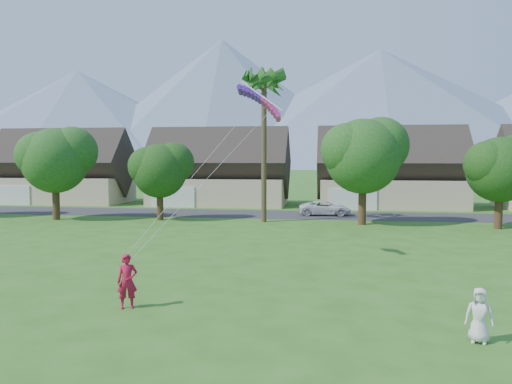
% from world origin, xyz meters
% --- Properties ---
extents(ground, '(500.00, 500.00, 0.00)m').
position_xyz_m(ground, '(0.00, 0.00, 0.00)').
color(ground, '#2D6019').
rests_on(ground, ground).
extents(street, '(90.00, 7.00, 0.01)m').
position_xyz_m(street, '(0.00, 34.00, 0.01)').
color(street, '#2D2D30').
rests_on(street, ground).
extents(kite_flyer, '(0.84, 0.70, 1.96)m').
position_xyz_m(kite_flyer, '(-3.79, 4.14, 0.98)').
color(kite_flyer, '#B01432').
rests_on(kite_flyer, ground).
extents(watcher, '(0.89, 0.70, 1.62)m').
position_xyz_m(watcher, '(7.65, 2.46, 0.81)').
color(watcher, silver).
rests_on(watcher, ground).
extents(parked_car, '(4.90, 2.45, 1.33)m').
position_xyz_m(parked_car, '(3.03, 34.00, 0.67)').
color(parked_car, silver).
rests_on(parked_car, ground).
extents(mountain_ridge, '(540.00, 240.00, 70.00)m').
position_xyz_m(mountain_ridge, '(10.40, 260.00, 29.07)').
color(mountain_ridge, slate).
rests_on(mountain_ridge, ground).
extents(houses_row, '(72.75, 8.19, 8.86)m').
position_xyz_m(houses_row, '(0.49, 42.99, 3.44)').
color(houses_row, beige).
rests_on(houses_row, ground).
extents(tree_row, '(62.27, 6.67, 8.45)m').
position_xyz_m(tree_row, '(-1.14, 27.92, 4.89)').
color(tree_row, '#47301C').
rests_on(tree_row, ground).
extents(fan_palm, '(3.00, 3.00, 13.80)m').
position_xyz_m(fan_palm, '(-2.00, 28.50, 11.80)').
color(fan_palm, '#4C3D26').
rests_on(fan_palm, ground).
extents(parafoil_kite, '(2.66, 1.07, 0.50)m').
position_xyz_m(parafoil_kite, '(-0.09, 12.60, 8.27)').
color(parafoil_kite, '#4E17B1').
rests_on(parafoil_kite, ground).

